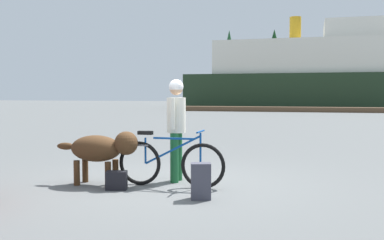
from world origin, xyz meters
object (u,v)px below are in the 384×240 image
Objects in this scene: person_cyclist at (176,120)px; backpack at (201,181)px; handbag_pannier at (117,180)px; bicycle at (170,163)px; ferry_boat at (330,76)px; dog at (102,149)px.

person_cyclist is 3.37× the size of backpack.
backpack is 1.60× the size of handbag_pannier.
bicycle is 38.44m from ferry_boat.
ferry_boat reaches higher than dog.
ferry_boat is at bearing 82.63° from dog.
bicycle is at bearing 8.03° from dog.
dog is at bearing -97.37° from ferry_boat.
dog is 0.05× the size of ferry_boat.
dog is 0.65m from handbag_pannier.
person_cyclist is at bearing 51.47° from handbag_pannier.
bicycle is 1.14m from dog.
person_cyclist is 1.55m from backpack.
ferry_boat is (3.87, 37.71, 2.13)m from person_cyclist.
person_cyclist is at bearing 93.83° from bicycle.
person_cyclist is (-0.03, 0.45, 0.66)m from bicycle.
bicycle is 0.97m from backpack.
bicycle is 0.79m from person_cyclist.
handbag_pannier is 38.97m from ferry_boat.
person_cyclist is 37.96m from ferry_boat.
ferry_boat reaches higher than bicycle.
handbag_pannier is (0.39, -0.28, -0.45)m from dog.
backpack is (1.80, -0.53, -0.34)m from dog.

